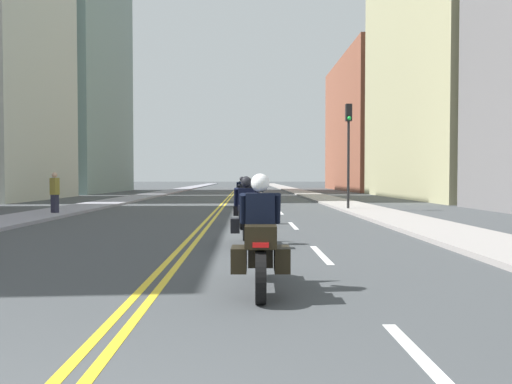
# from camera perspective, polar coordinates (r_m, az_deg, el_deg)

# --- Properties ---
(ground_plane) EXTENTS (264.00, 264.00, 0.00)m
(ground_plane) POSITION_cam_1_polar(r_m,az_deg,el_deg) (50.04, -2.66, -0.11)
(ground_plane) COLOR #3F4345
(sidewalk_left) EXTENTS (2.37, 144.00, 0.12)m
(sidewalk_left) POSITION_cam_1_polar(r_m,az_deg,el_deg) (50.70, -10.53, -0.05)
(sidewalk_left) COLOR gray
(sidewalk_left) RESTS_ON ground
(sidewalk_right) EXTENTS (2.37, 144.00, 0.12)m
(sidewalk_right) POSITION_cam_1_polar(r_m,az_deg,el_deg) (50.33, 5.28, -0.04)
(sidewalk_right) COLOR gray
(sidewalk_right) RESTS_ON ground
(centreline_yellow_inner) EXTENTS (0.12, 132.00, 0.01)m
(centreline_yellow_inner) POSITION_cam_1_polar(r_m,az_deg,el_deg) (50.04, -2.79, -0.11)
(centreline_yellow_inner) COLOR yellow
(centreline_yellow_inner) RESTS_ON ground
(centreline_yellow_outer) EXTENTS (0.12, 132.00, 0.01)m
(centreline_yellow_outer) POSITION_cam_1_polar(r_m,az_deg,el_deg) (50.04, -2.52, -0.11)
(centreline_yellow_outer) COLOR yellow
(centreline_yellow_outer) RESTS_ON ground
(lane_dashes_white) EXTENTS (0.14, 56.40, 0.01)m
(lane_dashes_white) POSITION_cam_1_polar(r_m,az_deg,el_deg) (31.07, 1.71, -1.20)
(lane_dashes_white) COLOR silver
(lane_dashes_white) RESTS_ON ground
(building_right_1) EXTENTS (6.08, 19.91, 21.54)m
(building_right_1) POSITION_cam_1_polar(r_m,az_deg,el_deg) (41.14, 20.10, 14.50)
(building_right_1) COLOR tan
(building_right_1) RESTS_ON ground
(building_left_2) EXTENTS (6.93, 17.96, 28.90)m
(building_left_2) POSITION_cam_1_polar(r_m,az_deg,el_deg) (57.21, -19.60, 14.60)
(building_left_2) COLOR gray
(building_left_2) RESTS_ON ground
(building_right_2) EXTENTS (9.55, 21.98, 16.06)m
(building_right_2) POSITION_cam_1_polar(r_m,az_deg,el_deg) (62.68, 13.96, 7.56)
(building_right_2) COLOR #92513A
(building_right_2) RESTS_ON ground
(motorcycle_0) EXTENTS (0.77, 2.17, 1.63)m
(motorcycle_0) POSITION_cam_1_polar(r_m,az_deg,el_deg) (6.81, 0.49, -6.09)
(motorcycle_0) COLOR black
(motorcycle_0) RESTS_ON ground
(motorcycle_1) EXTENTS (0.78, 2.11, 1.60)m
(motorcycle_1) POSITION_cam_1_polar(r_m,az_deg,el_deg) (11.44, -1.08, -2.90)
(motorcycle_1) COLOR black
(motorcycle_1) RESTS_ON ground
(motorcycle_2) EXTENTS (0.78, 2.12, 1.62)m
(motorcycle_2) POSITION_cam_1_polar(r_m,az_deg,el_deg) (16.52, -1.18, -1.47)
(motorcycle_2) COLOR black
(motorcycle_2) RESTS_ON ground
(motorcycle_3) EXTENTS (0.77, 2.18, 1.62)m
(motorcycle_3) POSITION_cam_1_polar(r_m,az_deg,el_deg) (21.45, -1.01, -0.74)
(motorcycle_3) COLOR black
(motorcycle_3) RESTS_ON ground
(motorcycle_4) EXTENTS (0.78, 2.23, 1.62)m
(motorcycle_4) POSITION_cam_1_polar(r_m,az_deg,el_deg) (26.31, -1.62, -0.34)
(motorcycle_4) COLOR black
(motorcycle_4) RESTS_ON ground
(motorcycle_5) EXTENTS (0.78, 2.20, 1.60)m
(motorcycle_5) POSITION_cam_1_polar(r_m,az_deg,el_deg) (31.24, -1.45, -0.01)
(motorcycle_5) COLOR black
(motorcycle_5) RESTS_ON ground
(traffic_light_near) EXTENTS (0.28, 0.38, 5.02)m
(traffic_light_near) POSITION_cam_1_polar(r_m,az_deg,el_deg) (23.72, 10.64, 6.16)
(traffic_light_near) COLOR black
(traffic_light_near) RESTS_ON ground
(pedestrian_0) EXTENTS (0.42, 0.38, 1.79)m
(pedestrian_0) POSITION_cam_1_polar(r_m,az_deg,el_deg) (21.91, -22.23, -0.14)
(pedestrian_0) COLOR #262637
(pedestrian_0) RESTS_ON ground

